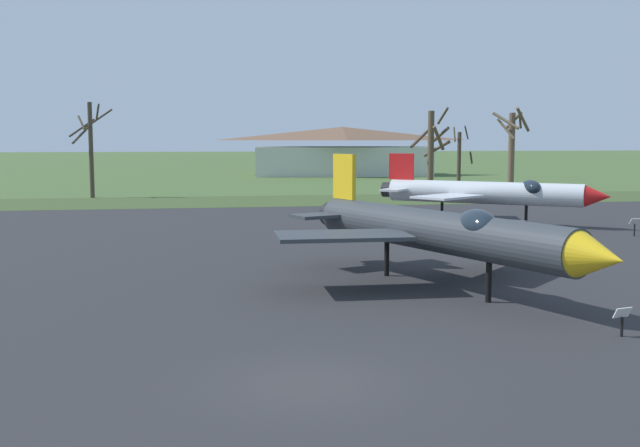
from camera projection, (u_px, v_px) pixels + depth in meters
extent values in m
plane|color=#425B2D|center=(310.00, 385.00, 17.10)|extent=(600.00, 600.00, 0.00)
cube|color=#28282B|center=(253.00, 265.00, 33.21)|extent=(77.49, 54.79, 0.05)
cube|color=#384B25|center=(223.00, 202.00, 65.94)|extent=(137.49, 12.00, 0.06)
cylinder|color=#33383D|center=(434.00, 231.00, 27.69)|extent=(6.26, 12.73, 1.51)
cone|color=yellow|center=(600.00, 258.00, 21.48)|extent=(1.86, 1.93, 1.39)
cylinder|color=black|center=(334.00, 215.00, 33.52)|extent=(1.29, 1.16, 1.06)
ellipsoid|color=#19232D|center=(477.00, 226.00, 25.71)|extent=(1.19, 2.23, 1.12)
cube|color=#33383D|center=(343.00, 236.00, 27.20)|extent=(4.79, 2.73, 0.14)
cube|color=#33383D|center=(474.00, 225.00, 30.42)|extent=(5.25, 5.22, 0.14)
cube|color=yellow|center=(344.00, 177.00, 32.62)|extent=(0.73, 1.48, 1.93)
cube|color=#33383D|center=(319.00, 216.00, 31.93)|extent=(2.54, 2.11, 0.14)
cube|color=#33383D|center=(373.00, 212.00, 33.36)|extent=(2.54, 2.11, 0.14)
cylinder|color=black|center=(489.00, 283.00, 25.41)|extent=(0.20, 0.20, 1.41)
cylinder|color=black|center=(387.00, 260.00, 30.31)|extent=(0.20, 0.20, 1.41)
cylinder|color=black|center=(622.00, 328.00, 21.03)|extent=(0.08, 0.08, 0.60)
cube|color=white|center=(622.00, 313.00, 20.99)|extent=(0.58, 0.31, 0.30)
cylinder|color=silver|center=(483.00, 193.00, 48.58)|extent=(10.88, 8.48, 1.43)
cone|color=red|center=(598.00, 196.00, 45.48)|extent=(1.98, 1.94, 1.32)
cylinder|color=black|center=(389.00, 190.00, 51.48)|extent=(1.23, 1.28, 1.00)
ellipsoid|color=#19232D|center=(530.00, 188.00, 47.22)|extent=(1.08, 2.03, 1.02)
cube|color=silver|center=(448.00, 197.00, 46.74)|extent=(4.96, 4.53, 0.13)
cube|color=silver|center=(473.00, 191.00, 51.75)|extent=(3.70, 4.78, 0.13)
cube|color=red|center=(401.00, 166.00, 50.90)|extent=(1.50, 1.16, 1.74)
cube|color=silver|center=(395.00, 190.00, 49.80)|extent=(2.40, 2.59, 0.13)
cube|color=silver|center=(409.00, 187.00, 52.29)|extent=(2.40, 2.59, 0.13)
cylinder|color=black|center=(526.00, 216.00, 47.52)|extent=(0.19, 0.19, 1.34)
cylinder|color=black|center=(442.00, 212.00, 49.95)|extent=(0.19, 0.19, 1.34)
cylinder|color=black|center=(634.00, 231.00, 42.64)|extent=(0.08, 0.08, 0.72)
cube|color=white|center=(635.00, 221.00, 42.58)|extent=(0.57, 0.33, 0.34)
cylinder|color=#42382D|center=(91.00, 150.00, 70.40)|extent=(0.41, 0.41, 8.84)
cylinder|color=#42382D|center=(98.00, 112.00, 70.31)|extent=(0.61, 1.53, 1.48)
cylinder|color=#42382D|center=(98.00, 119.00, 71.46)|extent=(2.79, 1.40, 1.85)
cylinder|color=#42382D|center=(81.00, 123.00, 69.66)|extent=(0.90, 1.64, 1.35)
cylinder|color=#42382D|center=(82.00, 128.00, 71.02)|extent=(2.23, 1.98, 1.77)
cylinder|color=#42382D|center=(80.00, 136.00, 70.62)|extent=(1.33, 2.21, 1.60)
cylinder|color=brown|center=(431.00, 152.00, 75.97)|extent=(0.63, 0.63, 8.24)
cylinder|color=brown|center=(441.00, 134.00, 76.30)|extent=(1.02, 2.57, 1.53)
cylinder|color=brown|center=(437.00, 149.00, 77.08)|extent=(2.34, 2.29, 1.74)
cylinder|color=brown|center=(443.00, 116.00, 75.83)|extent=(0.39, 2.59, 1.66)
cylinder|color=brown|center=(439.00, 138.00, 75.24)|extent=(1.78, 1.58, 2.45)
cylinder|color=brown|center=(420.00, 138.00, 76.80)|extent=(2.59, 1.95, 1.98)
cylinder|color=#42382D|center=(459.00, 162.00, 78.34)|extent=(0.40, 0.40, 6.17)
cylinder|color=#42382D|center=(466.00, 132.00, 77.71)|extent=(0.97, 1.37, 1.41)
cylinder|color=#42382D|center=(455.00, 134.00, 78.05)|extent=(0.41, 1.17, 1.56)
cylinder|color=#42382D|center=(471.00, 158.00, 77.96)|extent=(1.25, 2.39, 1.34)
cylinder|color=brown|center=(511.00, 153.00, 76.03)|extent=(0.64, 0.64, 8.05)
cylinder|color=brown|center=(520.00, 120.00, 75.39)|extent=(1.06, 1.57, 1.65)
cylinder|color=brown|center=(513.00, 121.00, 76.41)|extent=(1.72, 1.21, 1.93)
cylinder|color=brown|center=(506.00, 121.00, 74.63)|extent=(2.08, 2.40, 1.80)
cylinder|color=brown|center=(523.00, 119.00, 74.86)|extent=(2.21, 1.77, 2.41)
cylinder|color=brown|center=(506.00, 129.00, 75.11)|extent=(1.35, 2.01, 2.14)
cube|color=beige|center=(342.00, 161.00, 113.97)|extent=(26.85, 14.70, 4.24)
pyramid|color=brown|center=(342.00, 134.00, 113.51)|extent=(28.19, 15.43, 1.98)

